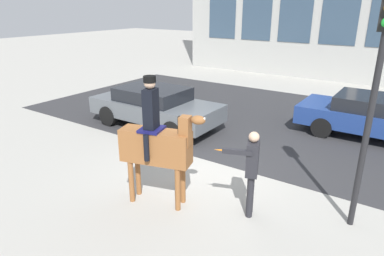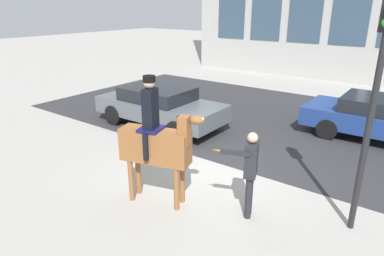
{
  "view_description": "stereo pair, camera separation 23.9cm",
  "coord_description": "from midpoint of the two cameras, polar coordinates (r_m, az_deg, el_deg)",
  "views": [
    {
      "loc": [
        4.11,
        -6.61,
        3.94
      ],
      "look_at": [
        0.34,
        -1.09,
        1.52
      ],
      "focal_mm": 32.0,
      "sensor_mm": 36.0,
      "label": 1
    },
    {
      "loc": [
        4.3,
        -6.48,
        3.94
      ],
      "look_at": [
        0.34,
        -1.09,
        1.52
      ],
      "focal_mm": 32.0,
      "sensor_mm": 36.0,
      "label": 2
    }
  ],
  "objects": [
    {
      "name": "pedestrian_bystander",
      "position": [
        6.6,
        10.66,
        -6.64
      ],
      "size": [
        0.79,
        0.66,
        1.75
      ],
      "rotation": [
        0.0,
        0.0,
        -2.79
      ],
      "color": "#232328",
      "rests_on": "ground_plane"
    },
    {
      "name": "ground_plane",
      "position": [
        8.72,
        3.27,
        -7.01
      ],
      "size": [
        80.0,
        80.0,
        0.0
      ],
      "primitive_type": "plane",
      "color": "#9E9B93"
    },
    {
      "name": "road_surface",
      "position": [
        12.68,
        15.13,
        1.08
      ],
      "size": [
        18.26,
        8.5,
        0.01
      ],
      "color": "#2D2D30",
      "rests_on": "ground_plane"
    },
    {
      "name": "street_car_near_lane",
      "position": [
        11.67,
        -4.79,
        3.8
      ],
      "size": [
        4.49,
        1.97,
        1.33
      ],
      "color": "#51565B",
      "rests_on": "ground_plane"
    },
    {
      "name": "traffic_light",
      "position": [
        6.32,
        29.54,
        7.31
      ],
      "size": [
        0.24,
        0.29,
        4.26
      ],
      "color": "black",
      "rests_on": "ground_plane"
    },
    {
      "name": "mounted_horse_lead",
      "position": [
        6.86,
        -4.98,
        -2.35
      ],
      "size": [
        1.79,
        0.81,
        2.68
      ],
      "rotation": [
        0.0,
        0.0,
        0.28
      ],
      "color": "brown",
      "rests_on": "ground_plane"
    }
  ]
}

